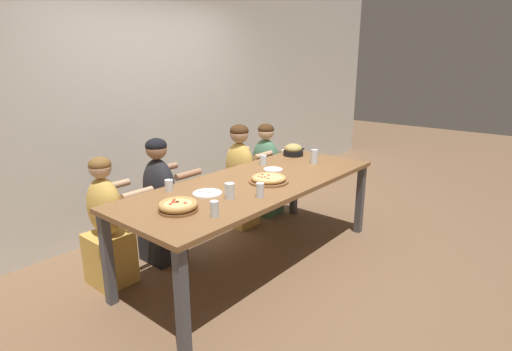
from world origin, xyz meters
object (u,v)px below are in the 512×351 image
drinking_glass_d (263,161)px  pizza_board_second (269,179)px  cocktail_glass_blue (169,186)px  drinking_glass_e (230,192)px  diner_far_midright (240,179)px  empty_plate_b (207,193)px  drinking_glass_b (314,157)px  drinking_glass_c (214,210)px  drinking_glass_a (260,191)px  diner_far_midleft (161,206)px  skillet_bowl (293,150)px  pizza_board_main (178,206)px  empty_plate_a (273,169)px  diner_far_right (266,173)px  diner_far_left (107,228)px

drinking_glass_d → pizza_board_second: bearing=-136.6°
cocktail_glass_blue → drinking_glass_e: (0.18, -0.52, 0.01)m
diner_far_midright → empty_plate_b: bearing=-59.7°
pizza_board_second → drinking_glass_b: size_ratio=2.40×
pizza_board_second → empty_plate_b: bearing=162.5°
drinking_glass_c → drinking_glass_d: 1.44m
pizza_board_second → drinking_glass_d: 0.60m
drinking_glass_a → diner_far_midleft: 1.08m
skillet_bowl → drinking_glass_d: size_ratio=3.15×
pizza_board_main → skillet_bowl: size_ratio=0.88×
pizza_board_second → pizza_board_main: bearing=175.9°
drinking_glass_d → diner_far_midleft: diner_far_midleft is taller
cocktail_glass_blue → diner_far_midleft: (0.15, 0.34, -0.30)m
pizza_board_main → drinking_glass_d: bearing=13.8°
empty_plate_b → cocktail_glass_blue: bearing=114.9°
drinking_glass_a → drinking_glass_c: bearing=-177.9°
pizza_board_main → pizza_board_second: pizza_board_main is taller
pizza_board_second → drinking_glass_b: drinking_glass_b is taller
empty_plate_a → drinking_glass_b: size_ratio=1.27×
drinking_glass_e → diner_far_right: bearing=29.3°
diner_far_left → pizza_board_main: bearing=10.9°
diner_far_midleft → diner_far_midright: diner_far_midleft is taller
cocktail_glass_blue → drinking_glass_c: cocktail_glass_blue is taller
pizza_board_main → drinking_glass_c: (0.09, -0.28, 0.01)m
pizza_board_second → cocktail_glass_blue: size_ratio=3.03×
diner_far_midleft → cocktail_glass_blue: bearing=-23.5°
skillet_bowl → diner_far_midright: diner_far_midright is taller
diner_far_midleft → diner_far_left: 0.54m
drinking_glass_a → diner_far_left: size_ratio=0.11×
pizza_board_main → diner_far_right: diner_far_right is taller
drinking_glass_a → empty_plate_b: bearing=119.6°
drinking_glass_b → drinking_glass_d: drinking_glass_b is taller
diner_far_midleft → skillet_bowl: bearing=75.3°
drinking_glass_d → diner_far_midright: (0.10, 0.41, -0.30)m
empty_plate_a → diner_far_midright: (0.19, 0.61, -0.26)m
drinking_glass_e → diner_far_right: 1.78m
drinking_glass_d → diner_far_right: 0.78m
pizza_board_main → diner_far_left: (-0.15, 0.76, -0.33)m
empty_plate_b → diner_far_midleft: (0.01, 0.64, -0.27)m
cocktail_glass_blue → diner_far_left: 0.62m
drinking_glass_c → diner_far_midright: diner_far_midright is taller
skillet_bowl → diner_far_midleft: (-1.54, 0.40, -0.32)m
drinking_glass_c → drinking_glass_a: bearing=2.1°
pizza_board_main → drinking_glass_a: (0.60, -0.26, 0.01)m
empty_plate_b → diner_far_left: (-0.54, 0.64, -0.31)m
diner_far_midright → skillet_bowl: bearing=48.0°
diner_far_right → diner_far_midright: (-0.47, 0.00, 0.03)m
empty_plate_b → diner_far_left: 0.89m
pizza_board_main → diner_far_midleft: bearing=62.3°
pizza_board_second → cocktail_glass_blue: (-0.71, 0.48, 0.01)m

